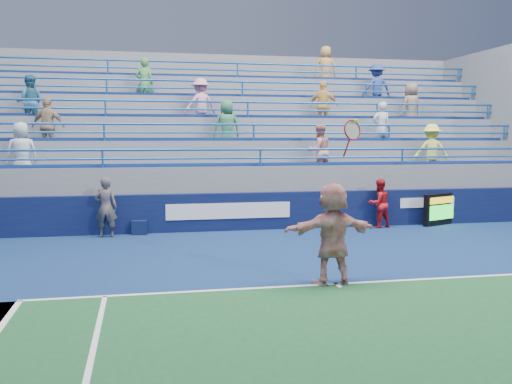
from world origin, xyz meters
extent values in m
plane|color=#333538|center=(0.00, 0.00, 0.00)|extent=(120.00, 120.00, 0.00)
cube|color=navy|center=(0.00, 2.20, 0.01)|extent=(18.00, 8.40, 0.02)
cube|color=white|center=(0.00, 0.00, 0.02)|extent=(11.00, 0.10, 0.01)
cube|color=white|center=(0.00, -0.10, 0.02)|extent=(0.08, 0.30, 0.01)
cube|color=#0A1139|center=(0.00, 6.50, 0.55)|extent=(18.00, 0.30, 1.10)
cube|color=white|center=(-1.00, 6.34, 0.60)|extent=(3.60, 0.02, 0.45)
cube|color=white|center=(5.20, 6.34, 0.70)|extent=(1.80, 0.02, 0.30)
cube|color=slate|center=(0.00, 9.45, 0.55)|extent=(18.00, 5.60, 1.10)
cube|color=slate|center=(0.00, 9.45, 0.93)|extent=(18.00, 5.60, 1.85)
cube|color=navy|center=(0.00, 7.10, 1.90)|extent=(17.40, 0.45, 0.10)
cylinder|color=#1F5AA9|center=(0.00, 6.70, 2.35)|extent=(18.00, 0.07, 0.07)
cube|color=slate|center=(0.00, 9.95, 1.30)|extent=(18.00, 4.60, 2.60)
cube|color=navy|center=(0.00, 8.10, 2.65)|extent=(17.40, 0.45, 0.10)
cylinder|color=#1F5AA9|center=(0.00, 7.70, 3.10)|extent=(18.00, 0.07, 0.07)
cube|color=slate|center=(0.00, 10.45, 1.68)|extent=(18.00, 3.60, 3.35)
cube|color=navy|center=(0.00, 9.10, 3.40)|extent=(17.40, 0.45, 0.10)
cylinder|color=#1F5AA9|center=(0.00, 8.70, 3.85)|extent=(18.00, 0.07, 0.07)
cube|color=slate|center=(0.00, 10.95, 2.05)|extent=(18.00, 2.60, 4.10)
cube|color=navy|center=(0.00, 10.10, 4.15)|extent=(17.40, 0.45, 0.10)
cylinder|color=#1F5AA9|center=(0.00, 9.70, 4.60)|extent=(18.00, 0.07, 0.07)
cube|color=slate|center=(0.00, 11.45, 2.42)|extent=(18.00, 1.60, 4.85)
cube|color=navy|center=(0.00, 11.10, 4.90)|extent=(17.40, 0.45, 0.10)
cylinder|color=#1F5AA9|center=(0.00, 10.70, 5.35)|extent=(18.00, 0.07, 0.07)
imported|color=#D88C8B|center=(1.93, 7.10, 2.28)|extent=(0.95, 0.81, 1.70)
imported|color=tan|center=(-6.12, 8.10, 3.03)|extent=(1.07, 0.69, 1.70)
imported|color=#36784D|center=(-0.78, 8.10, 3.03)|extent=(0.87, 0.60, 1.70)
imported|color=tan|center=(3.44, 11.10, 5.28)|extent=(0.90, 0.66, 1.70)
imported|color=#8B705C|center=(5.96, 9.10, 3.78)|extent=(0.95, 0.76, 1.70)
imported|color=#44954B|center=(-3.29, 10.10, 4.53)|extent=(0.65, 0.46, 1.70)
imported|color=teal|center=(-6.79, 9.10, 3.78)|extent=(0.83, 0.65, 1.70)
imported|color=#FCFF63|center=(5.69, 7.10, 2.28)|extent=(1.22, 0.89, 1.70)
imported|color=silver|center=(4.40, 8.10, 3.03)|extent=(0.62, 0.41, 1.70)
imported|color=#EFB65D|center=(2.71, 9.10, 3.78)|extent=(1.07, 0.68, 1.70)
imported|color=silver|center=(-6.69, 7.10, 2.28)|extent=(0.95, 0.76, 1.70)
imported|color=#F39DBF|center=(-1.50, 9.10, 3.78)|extent=(1.24, 0.93, 1.70)
imported|color=#2D4388|center=(5.07, 10.10, 4.53)|extent=(1.13, 0.69, 1.70)
cube|color=black|center=(5.57, 6.22, 0.49)|extent=(1.36, 0.72, 0.99)
cube|color=gold|center=(5.57, 6.13, 0.79)|extent=(1.21, 0.02, 0.20)
cube|color=#19E533|center=(5.57, 6.13, 0.42)|extent=(1.21, 0.02, 0.44)
cube|color=#0C173B|center=(-3.52, 6.30, 0.20)|extent=(0.45, 0.45, 0.41)
cube|color=#0C173B|center=(-3.52, 6.48, 0.57)|extent=(0.41, 0.09, 0.32)
imported|color=white|center=(-0.06, 0.07, 0.94)|extent=(1.78, 0.65, 1.88)
torus|color=#A21613|center=(0.29, 0.07, 2.83)|extent=(0.39, 0.22, 0.38)
cylinder|color=#A21613|center=(0.19, 0.07, 2.51)|extent=(0.08, 0.21, 0.34)
sphere|color=#CCE234|center=(0.34, 0.02, 2.99)|extent=(0.07, 0.07, 0.07)
imported|color=#141B39|center=(-4.41, 6.02, 0.82)|extent=(0.64, 0.45, 1.65)
imported|color=red|center=(3.50, 6.11, 0.73)|extent=(0.82, 0.70, 1.47)
camera|label=1|loc=(-3.47, -9.72, 2.68)|focal=40.00mm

